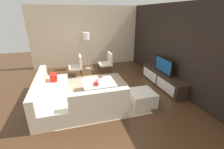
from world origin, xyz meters
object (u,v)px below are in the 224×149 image
at_px(accent_chair_near, 78,65).
at_px(book_stack, 96,84).
at_px(television, 164,65).
at_px(coffee_table, 99,87).
at_px(floor_lamp, 86,39).
at_px(sectional_couch, 67,98).
at_px(accent_chair_far, 107,61).
at_px(ottoman, 142,98).
at_px(fruit_bowl, 100,78).
at_px(media_console, 162,79).

height_order(accent_chair_near, book_stack, accent_chair_near).
xyz_separation_m(television, coffee_table, (-0.10, -2.30, -0.57)).
xyz_separation_m(floor_lamp, book_stack, (2.69, -0.08, -0.99)).
distance_m(sectional_couch, accent_chair_near, 2.35).
distance_m(accent_chair_far, book_stack, 2.20).
bearing_deg(floor_lamp, ottoman, 17.23).
xyz_separation_m(ottoman, fruit_bowl, (-1.22, -0.95, 0.23)).
relative_size(media_console, book_stack, 10.43).
height_order(sectional_couch, ottoman, sectional_couch).
relative_size(fruit_bowl, book_stack, 1.29).
bearing_deg(floor_lamp, fruit_bowl, 3.50).
relative_size(television, accent_chair_far, 1.13).
distance_m(coffee_table, floor_lamp, 2.75).
bearing_deg(fruit_bowl, coffee_table, -29.20).
bearing_deg(accent_chair_far, coffee_table, -30.78).
bearing_deg(media_console, ottoman, -53.07).
height_order(accent_chair_near, accent_chair_far, same).
bearing_deg(ottoman, media_console, 126.93).
height_order(television, accent_chair_far, television).
height_order(accent_chair_far, book_stack, accent_chair_far).
distance_m(media_console, fruit_bowl, 2.22).
xyz_separation_m(media_console, ottoman, (0.94, -1.25, -0.05)).
bearing_deg(ottoman, sectional_couch, -101.59).
bearing_deg(floor_lamp, sectional_couch, -17.44).
distance_m(coffee_table, ottoman, 1.48).
relative_size(media_console, fruit_bowl, 8.09).
height_order(media_console, accent_chair_near, accent_chair_near).
distance_m(television, accent_chair_far, 2.47).
height_order(media_console, floor_lamp, floor_lamp).
height_order(television, ottoman, television).
relative_size(floor_lamp, accent_chair_far, 1.93).
height_order(television, sectional_couch, television).
bearing_deg(floor_lamp, accent_chair_far, 49.45).
height_order(media_console, fruit_bowl, fruit_bowl).
distance_m(floor_lamp, ottoman, 3.87).
relative_size(media_console, television, 2.30).
xyz_separation_m(sectional_couch, accent_chair_far, (-2.42, 1.75, 0.21)).
bearing_deg(floor_lamp, television, 42.24).
bearing_deg(fruit_bowl, media_console, 82.69).
relative_size(media_console, sectional_couch, 0.91).
height_order(ottoman, book_stack, book_stack).
bearing_deg(book_stack, coffee_table, 151.14).
bearing_deg(ottoman, book_stack, -124.89).
xyz_separation_m(coffee_table, ottoman, (1.04, 1.05, -0.00)).
bearing_deg(media_console, coffee_table, -92.49).
bearing_deg(floor_lamp, coffee_table, 0.89).
bearing_deg(accent_chair_near, book_stack, 9.13).
xyz_separation_m(media_console, coffee_table, (-0.10, -2.30, -0.05)).
relative_size(accent_chair_near, book_stack, 4.01).
distance_m(media_console, sectional_couch, 3.34).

